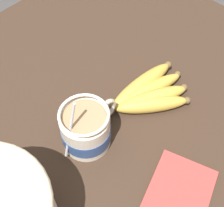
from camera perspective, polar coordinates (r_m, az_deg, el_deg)
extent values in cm
cube|color=#332319|center=(65.85, 1.82, -5.78)|extent=(101.19, 101.19, 3.67)
cylinder|color=beige|center=(59.72, -4.81, -4.87)|extent=(9.39, 9.39, 8.16)
cylinder|color=navy|center=(60.40, -4.76, -5.26)|extent=(9.59, 9.59, 3.28)
torus|color=beige|center=(61.27, -1.13, -1.30)|extent=(5.40, 0.90, 5.40)
cylinder|color=#997551|center=(56.21, -5.10, -2.64)|extent=(8.19, 8.19, 0.40)
torus|color=beige|center=(55.29, -5.18, -2.00)|extent=(9.39, 9.39, 0.60)
cylinder|color=#B2B2B7|center=(55.41, -7.73, -5.12)|extent=(4.35, 0.50, 12.87)
ellipsoid|color=#B2B2B7|center=(61.43, -5.75, -7.08)|extent=(3.00, 2.00, 0.80)
cylinder|color=brown|center=(64.26, -0.39, -0.60)|extent=(2.00, 2.00, 3.00)
ellipsoid|color=#B79338|center=(66.29, 7.19, -0.20)|extent=(14.31, 12.55, 3.45)
sphere|color=brown|center=(68.34, 13.57, 0.56)|extent=(1.55, 1.55, 1.55)
ellipsoid|color=#B79338|center=(67.33, 6.97, 1.10)|extent=(16.09, 10.69, 3.56)
sphere|color=brown|center=(70.35, 13.02, 2.87)|extent=(1.60, 1.60, 1.60)
ellipsoid|color=#B79338|center=(68.58, 6.56, 2.34)|extent=(17.64, 7.95, 3.32)
sphere|color=brown|center=(72.68, 12.16, 5.10)|extent=(1.50, 1.50, 1.50)
ellipsoid|color=#B79338|center=(69.33, 5.53, 3.46)|extent=(17.69, 4.95, 3.68)
sphere|color=brown|center=(74.13, 10.21, 6.97)|extent=(1.65, 1.65, 1.65)
cube|color=#A33833|center=(59.11, 11.92, -16.30)|extent=(17.79, 14.71, 0.60)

